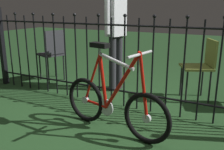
{
  "coord_description": "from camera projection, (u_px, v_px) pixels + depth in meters",
  "views": [
    {
      "loc": [
        1.32,
        -2.14,
        1.27
      ],
      "look_at": [
        0.11,
        0.2,
        0.55
      ],
      "focal_mm": 40.37,
      "sensor_mm": 36.0,
      "label": 1
    }
  ],
  "objects": [
    {
      "name": "chair_charcoal",
      "position": [
        53.0,
        51.0,
        4.32
      ],
      "size": [
        0.49,
        0.49,
        0.89
      ],
      "color": "black",
      "rests_on": "ground"
    },
    {
      "name": "ground_plane",
      "position": [
        94.0,
        126.0,
        2.75
      ],
      "size": [
        20.0,
        20.0,
        0.0
      ],
      "primitive_type": "plane",
      "color": "#234621"
    },
    {
      "name": "person_visitor",
      "position": [
        116.0,
        25.0,
        3.73
      ],
      "size": [
        0.24,
        0.47,
        1.67
      ],
      "color": "#2D2D33",
      "rests_on": "ground"
    },
    {
      "name": "bicycle",
      "position": [
        113.0,
        103.0,
        2.58
      ],
      "size": [
        1.29,
        0.4,
        0.92
      ],
      "color": "black",
      "rests_on": "ground"
    },
    {
      "name": "iron_fence",
      "position": [
        117.0,
        59.0,
        3.19
      ],
      "size": [
        4.39,
        0.07,
        1.25
      ],
      "color": "black",
      "rests_on": "ground"
    },
    {
      "name": "chair_olive",
      "position": [
        202.0,
        63.0,
        3.42
      ],
      "size": [
        0.51,
        0.51,
        0.84
      ],
      "color": "black",
      "rests_on": "ground"
    }
  ]
}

